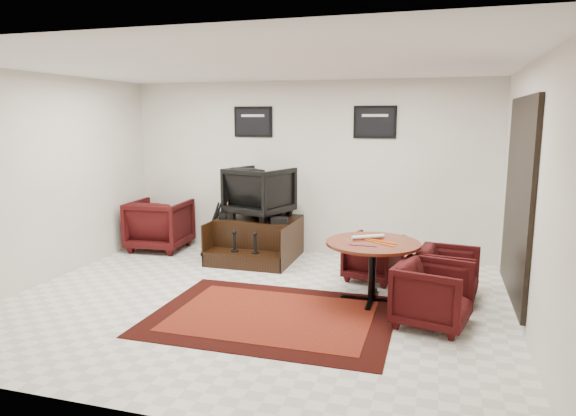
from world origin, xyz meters
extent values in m
plane|color=white|center=(0.00, 0.00, 0.00)|extent=(6.00, 6.00, 0.00)
cube|color=silver|center=(0.00, 2.50, 1.40)|extent=(6.00, 0.02, 2.80)
cube|color=silver|center=(0.00, -2.50, 1.40)|extent=(6.00, 0.02, 2.80)
cube|color=silver|center=(-3.00, 0.00, 1.40)|extent=(0.02, 5.00, 2.80)
cube|color=silver|center=(3.00, 0.00, 1.40)|extent=(0.02, 5.00, 2.80)
cube|color=white|center=(0.00, 0.00, 2.80)|extent=(6.00, 5.00, 0.02)
cube|color=black|center=(2.97, 0.70, 1.30)|extent=(0.05, 1.90, 2.30)
cube|color=black|center=(2.96, 0.70, 1.30)|extent=(0.02, 1.72, 2.12)
cube|color=black|center=(2.97, 0.70, 1.30)|extent=(0.03, 0.05, 2.12)
cube|color=black|center=(-0.90, 2.48, 2.15)|extent=(0.66, 0.03, 0.50)
cube|color=black|center=(-0.90, 2.46, 2.15)|extent=(0.58, 0.01, 0.42)
cube|color=silver|center=(-0.90, 2.46, 2.25)|extent=(0.40, 0.00, 0.04)
cube|color=black|center=(1.10, 2.48, 2.15)|extent=(0.66, 0.03, 0.50)
cube|color=black|center=(1.10, 2.46, 2.15)|extent=(0.58, 0.01, 0.42)
cube|color=silver|center=(1.10, 2.46, 2.25)|extent=(0.40, 0.00, 0.04)
cube|color=black|center=(0.35, -0.37, 0.00)|extent=(2.69, 2.01, 0.01)
cube|color=#59100C|center=(0.35, -0.37, 0.01)|extent=(2.21, 1.53, 0.01)
cube|color=black|center=(-0.64, 2.00, 0.32)|extent=(1.24, 0.92, 0.64)
cube|color=black|center=(-0.64, 1.36, 0.11)|extent=(1.24, 0.37, 0.23)
cube|color=black|center=(-1.26, 1.82, 0.32)|extent=(0.02, 1.28, 0.64)
cube|color=black|center=(-0.03, 1.82, 0.32)|extent=(0.02, 1.28, 0.64)
cylinder|color=black|center=(-0.81, 1.36, 0.24)|extent=(0.11, 0.11, 0.02)
cylinder|color=black|center=(-0.81, 1.36, 0.37)|extent=(0.04, 0.04, 0.24)
sphere|color=black|center=(-0.81, 1.36, 0.52)|extent=(0.07, 0.07, 0.07)
cylinder|color=black|center=(-0.48, 1.36, 0.24)|extent=(0.11, 0.11, 0.02)
cylinder|color=black|center=(-0.48, 1.36, 0.37)|extent=(0.04, 0.04, 0.24)
sphere|color=black|center=(-0.48, 1.36, 0.52)|extent=(0.07, 0.07, 0.07)
imported|color=black|center=(-0.64, 2.05, 1.09)|extent=(1.09, 1.05, 0.90)
cube|color=black|center=(-1.17, 1.82, 0.70)|extent=(0.18, 0.31, 0.11)
cube|color=black|center=(-1.06, 1.85, 0.70)|extent=(0.18, 0.31, 0.11)
cube|color=black|center=(-0.20, 1.67, 0.68)|extent=(0.28, 0.22, 0.09)
imported|color=black|center=(-2.42, 1.97, 0.47)|extent=(0.96, 0.91, 0.94)
cylinder|color=#431209|center=(1.36, 0.47, 0.72)|extent=(1.13, 1.13, 0.04)
cylinder|color=black|center=(1.36, 0.47, 0.37)|extent=(0.09, 0.09, 0.67)
cube|color=black|center=(1.36, 0.47, 0.02)|extent=(0.76, 0.06, 0.03)
cube|color=black|center=(1.36, 0.47, 0.02)|extent=(0.06, 0.76, 0.03)
imported|color=black|center=(1.27, 1.30, 0.35)|extent=(0.82, 0.78, 0.70)
imported|color=black|center=(2.26, 0.80, 0.35)|extent=(0.73, 0.77, 0.71)
imported|color=black|center=(2.09, -0.12, 0.38)|extent=(0.84, 0.88, 0.76)
cylinder|color=silver|center=(1.28, 0.60, 0.77)|extent=(0.38, 0.26, 0.05)
cylinder|color=orange|center=(1.45, 0.40, 0.75)|extent=(0.38, 0.26, 0.01)
cylinder|color=orange|center=(1.45, 0.50, 0.75)|extent=(0.41, 0.21, 0.01)
cylinder|color=#4C1933|center=(1.15, 0.23, 0.74)|extent=(0.10, 0.02, 0.01)
cylinder|color=#4C1933|center=(1.21, 0.23, 0.74)|extent=(0.10, 0.02, 0.01)
cylinder|color=#4C1933|center=(1.27, 0.23, 0.74)|extent=(0.10, 0.02, 0.01)
cylinder|color=#4C1933|center=(1.33, 0.23, 0.74)|extent=(0.10, 0.02, 0.01)
cylinder|color=#4C1933|center=(1.39, 0.23, 0.74)|extent=(0.10, 0.02, 0.01)
camera|label=1|loc=(2.08, -5.59, 2.21)|focal=32.00mm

